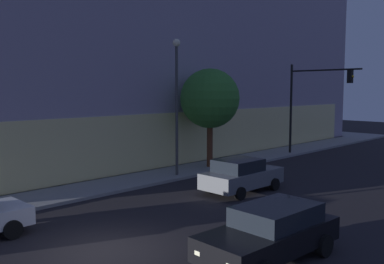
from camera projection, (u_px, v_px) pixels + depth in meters
ground_plane at (104, 251)px, 13.32m from camera, size 120.00×120.00×0.00m
modern_building at (99, 35)px, 39.69m from camera, size 40.35×29.65×20.31m
traffic_light_far_corner at (311, 94)px, 31.45m from camera, size 0.34×5.56×6.78m
street_lamp_sidewalk at (177, 90)px, 24.00m from camera, size 0.44×0.44×7.70m
sidewalk_tree at (210, 99)px, 26.70m from camera, size 3.75×3.75×6.20m
car_black at (271, 232)px, 12.58m from camera, size 4.83×2.31×1.62m
car_grey at (241, 175)px, 20.98m from camera, size 4.41×2.22×1.65m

